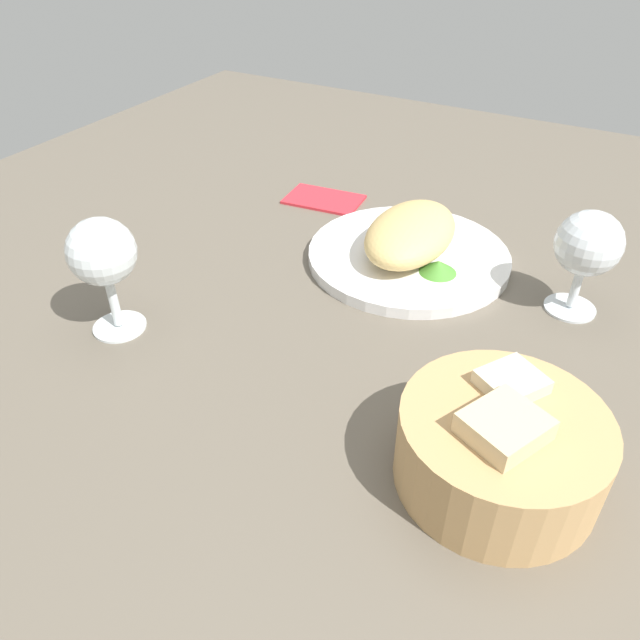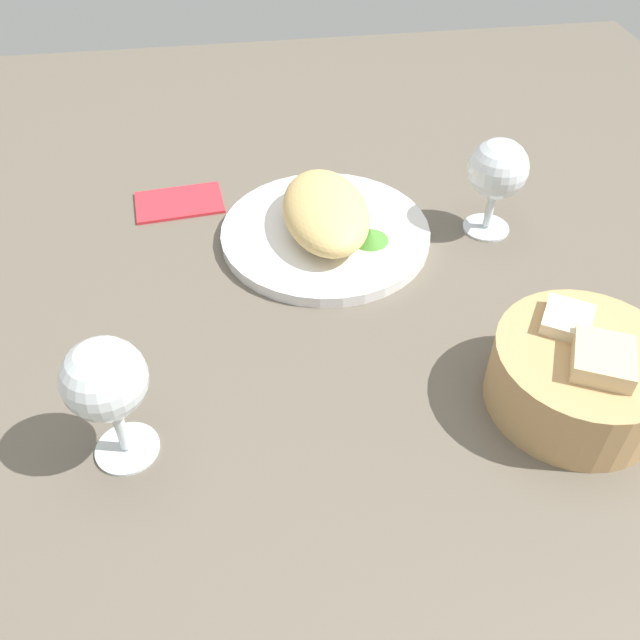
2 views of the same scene
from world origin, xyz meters
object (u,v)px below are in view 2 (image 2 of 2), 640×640
at_px(folded_napkin, 179,201).
at_px(plate, 325,234).
at_px(wine_glass_near, 106,384).
at_px(bread_basket, 580,374).
at_px(wine_glass_far, 497,172).

bearing_deg(folded_napkin, plate, -35.39).
bearing_deg(wine_glass_near, bread_basket, 89.54).
height_order(bread_basket, folded_napkin, bread_basket).
bearing_deg(bread_basket, folded_napkin, -136.32).
bearing_deg(bread_basket, plate, -146.06).
relative_size(bread_basket, folded_napkin, 1.47).
bearing_deg(plate, folded_napkin, -119.76).
distance_m(plate, wine_glass_far, 0.21).
height_order(plate, bread_basket, bread_basket).
relative_size(plate, folded_napkin, 2.28).
distance_m(plate, folded_napkin, 0.20).
height_order(bread_basket, wine_glass_far, wine_glass_far).
bearing_deg(wine_glass_near, plate, 141.87).
relative_size(wine_glass_far, folded_napkin, 1.08).
distance_m(bread_basket, wine_glass_near, 0.41).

